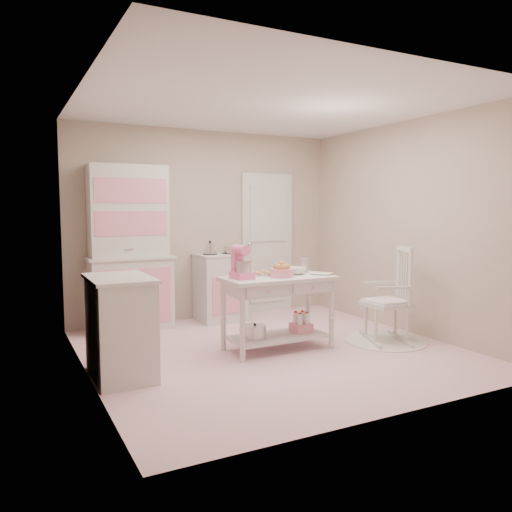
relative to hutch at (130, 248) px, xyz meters
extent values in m
plane|color=pink|center=(1.12, -1.66, -1.04)|extent=(3.80, 3.80, 0.00)
cube|color=white|center=(1.12, -1.66, 1.56)|extent=(3.80, 3.80, 0.04)
cube|color=#BEAC9A|center=(1.12, 0.24, 0.26)|extent=(3.80, 0.04, 2.60)
cube|color=#BEAC9A|center=(1.12, -3.56, 0.26)|extent=(3.80, 0.04, 2.60)
cube|color=#BEAC9A|center=(-0.78, -1.66, 0.26)|extent=(0.04, 3.80, 2.60)
cube|color=#BEAC9A|center=(3.02, -1.66, 0.26)|extent=(0.04, 3.80, 2.60)
cube|color=silver|center=(2.07, 0.21, -0.02)|extent=(0.82, 0.05, 2.04)
cube|color=silver|center=(0.00, 0.00, 0.00)|extent=(1.06, 0.50, 2.08)
cube|color=silver|center=(1.20, -0.05, -0.58)|extent=(0.62, 0.57, 0.92)
cube|color=silver|center=(-0.51, -1.75, -0.58)|extent=(0.54, 0.84, 0.92)
cylinder|color=white|center=(2.46, -1.94, -1.03)|extent=(0.92, 0.92, 0.01)
cube|color=silver|center=(2.46, -1.94, -0.49)|extent=(0.71, 0.85, 1.10)
cube|color=silver|center=(1.20, -1.64, -0.64)|extent=(1.20, 0.60, 0.80)
cube|color=pink|center=(0.78, -1.62, -0.07)|extent=(0.22, 0.29, 0.34)
cube|color=silver|center=(1.05, -1.46, -0.23)|extent=(0.34, 0.24, 0.02)
cylinder|color=pink|center=(1.22, -1.69, -0.19)|extent=(0.25, 0.25, 0.09)
imported|color=silver|center=(1.46, -1.56, -0.20)|extent=(0.25, 0.25, 0.08)
cylinder|color=silver|center=(1.64, -1.48, -0.16)|extent=(0.10, 0.10, 0.17)
imported|color=silver|center=(1.65, -1.76, -0.23)|extent=(0.26, 0.27, 0.02)
camera|label=1|loc=(-1.44, -6.26, 0.49)|focal=35.00mm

